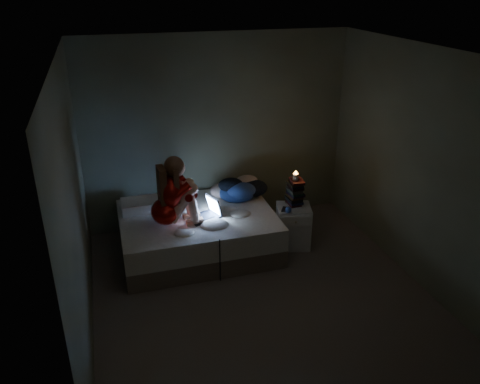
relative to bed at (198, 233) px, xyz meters
name	(u,v)px	position (x,y,z in m)	size (l,w,h in m)	color
floor	(261,294)	(0.48, -1.10, -0.27)	(3.60, 3.80, 0.02)	#4E4640
ceiling	(266,52)	(0.48, -1.10, 2.35)	(3.60, 3.80, 0.02)	silver
wall_back	(217,132)	(0.48, 0.81, 1.04)	(3.60, 0.02, 2.60)	#4A4F40
wall_front	(358,300)	(0.48, -3.01, 1.04)	(3.60, 0.02, 2.60)	#4A4F40
wall_left	(74,210)	(-1.33, -1.10, 1.04)	(0.02, 3.80, 2.60)	#4A4F40
wall_right	(419,168)	(2.29, -1.10, 1.04)	(0.02, 3.80, 2.60)	#4A4F40
bed	(198,233)	(0.00, 0.00, 0.00)	(1.89, 1.42, 0.52)	#B7B1A8
pillow	(140,205)	(-0.66, 0.31, 0.33)	(0.47, 0.33, 0.13)	silver
woman	(164,192)	(-0.41, -0.17, 0.69)	(0.53, 0.35, 0.85)	#6F0400
laptop	(203,209)	(0.05, -0.13, 0.39)	(0.38, 0.27, 0.27)	black
clothes_pile	(237,188)	(0.60, 0.28, 0.42)	(0.54, 0.43, 0.32)	navy
nightstand	(293,226)	(1.21, -0.22, 0.02)	(0.42, 0.37, 0.56)	silver
book_stack	(295,193)	(1.24, -0.15, 0.46)	(0.19, 0.25, 0.32)	black
candle	(296,179)	(1.24, -0.15, 0.65)	(0.07, 0.07, 0.08)	beige
phone	(287,210)	(1.08, -0.30, 0.30)	(0.07, 0.14, 0.01)	black
blue_orb	(292,210)	(1.11, -0.38, 0.34)	(0.08, 0.08, 0.08)	#2B4A96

